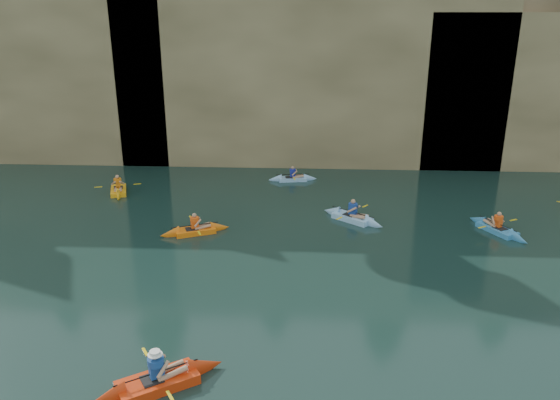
{
  "coord_description": "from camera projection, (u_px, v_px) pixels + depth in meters",
  "views": [
    {
      "loc": [
        1.95,
        -12.04,
        9.79
      ],
      "look_at": [
        0.95,
        6.96,
        3.0
      ],
      "focal_mm": 35.0,
      "sensor_mm": 36.0,
      "label": 1
    }
  ],
  "objects": [
    {
      "name": "sea_cave_center",
      "position": [
        216.0,
        141.0,
        35.01
      ],
      "size": [
        3.5,
        1.0,
        3.2
      ],
      "primitive_type": "cube",
      "color": "black",
      "rests_on": "ground"
    },
    {
      "name": "kayaker_orange",
      "position": [
        195.0,
        230.0,
        24.82
      ],
      "size": [
        3.22,
        2.23,
        1.21
      ],
      "rotation": [
        0.0,
        0.0,
        0.4
      ],
      "color": "orange",
      "rests_on": "ground"
    },
    {
      "name": "cliff_slab_center",
      "position": [
        310.0,
        75.0,
        33.95
      ],
      "size": [
        24.0,
        2.4,
        11.4
      ],
      "primitive_type": "cube",
      "color": "tan",
      "rests_on": "ground"
    },
    {
      "name": "kayaker_blue_east",
      "position": [
        497.0,
        229.0,
        24.98
      ],
      "size": [
        2.31,
        3.33,
        1.21
      ],
      "rotation": [
        0.0,
        0.0,
        2.08
      ],
      "color": "#3888C0",
      "rests_on": "ground"
    },
    {
      "name": "kayaker_ltblue_near",
      "position": [
        352.0,
        217.0,
        26.31
      ],
      "size": [
        3.15,
        2.73,
        1.34
      ],
      "rotation": [
        0.0,
        0.0,
        -0.67
      ],
      "color": "#92C8F5",
      "rests_on": "ground"
    },
    {
      "name": "main_kayaker",
      "position": [
        157.0,
        381.0,
        14.78
      ],
      "size": [
        3.68,
        2.81,
        1.42
      ],
      "rotation": [
        0.0,
        0.0,
        0.57
      ],
      "color": "red",
      "rests_on": "ground"
    },
    {
      "name": "sea_cave_east",
      "position": [
        437.0,
        133.0,
        34.1
      ],
      "size": [
        5.0,
        1.0,
        4.5
      ],
      "primitive_type": "cube",
      "color": "black",
      "rests_on": "ground"
    },
    {
      "name": "kayaker_yellow",
      "position": [
        119.0,
        190.0,
        30.21
      ],
      "size": [
        2.4,
        3.19,
        1.28
      ],
      "rotation": [
        0.0,
        0.0,
        -1.26
      ],
      "color": "#FFAD15",
      "rests_on": "ground"
    },
    {
      "name": "cliff",
      "position": [
        284.0,
        59.0,
        40.91
      ],
      "size": [
        70.0,
        16.0,
        12.0
      ],
      "primitive_type": "cube",
      "color": "tan",
      "rests_on": "ground"
    },
    {
      "name": "ground",
      "position": [
        231.0,
        390.0,
        14.71
      ],
      "size": [
        160.0,
        160.0,
        0.0
      ],
      "primitive_type": "plane",
      "color": "black",
      "rests_on": "ground"
    },
    {
      "name": "kayaker_ltblue_mid",
      "position": [
        293.0,
        178.0,
        32.3
      ],
      "size": [
        2.96,
        2.18,
        1.1
      ],
      "rotation": [
        0.0,
        0.0,
        0.15
      ],
      "color": "#8EC0ED",
      "rests_on": "ground"
    },
    {
      "name": "sea_cave_west",
      "position": [
        3.0,
        132.0,
        35.58
      ],
      "size": [
        4.5,
        1.0,
        4.0
      ],
      "primitive_type": "cube",
      "color": "black",
      "rests_on": "ground"
    }
  ]
}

